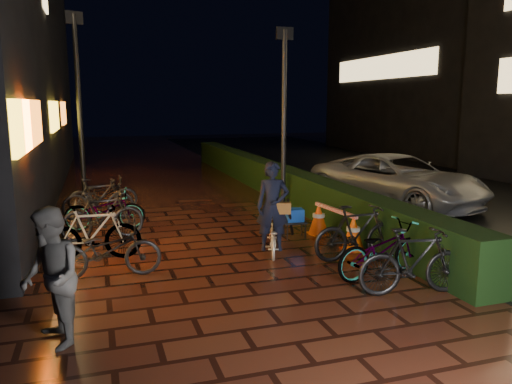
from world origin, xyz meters
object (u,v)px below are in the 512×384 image
object	(u,v)px
bystander_person	(51,278)
traffic_barrier	(335,225)
cart_assembly	(294,217)
cyclist	(273,221)
van	(397,180)

from	to	relation	value
bystander_person	traffic_barrier	xyz separation A→B (m)	(5.48, 3.23, -0.51)
traffic_barrier	bystander_person	bearing A→B (deg)	-149.45
cart_assembly	bystander_person	bearing A→B (deg)	-141.51
bystander_person	cyclist	size ratio (longest dim) A/B	0.94
traffic_barrier	cyclist	bearing A→B (deg)	-162.84
van	traffic_barrier	size ratio (longest dim) A/B	2.91
van	cart_assembly	xyz separation A→B (m)	(-4.28, -2.50, -0.26)
bystander_person	cart_assembly	size ratio (longest dim) A/B	1.84
bystander_person	cart_assembly	distance (m)	6.08
van	traffic_barrier	distance (m)	4.68
van	cart_assembly	bearing A→B (deg)	-169.43
bystander_person	van	size ratio (longest dim) A/B	0.33
cart_assembly	cyclist	bearing A→B (deg)	-130.59
bystander_person	traffic_barrier	bearing A→B (deg)	103.59
van	bystander_person	bearing A→B (deg)	-164.90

